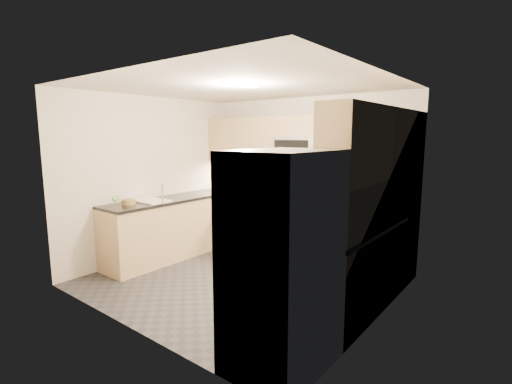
{
  "coord_description": "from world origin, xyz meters",
  "views": [
    {
      "loc": [
        3.05,
        -3.55,
        1.91
      ],
      "look_at": [
        0.0,
        0.35,
        1.15
      ],
      "focal_mm": 26.0,
      "sensor_mm": 36.0,
      "label": 1
    }
  ],
  "objects_px": {
    "gas_range": "(292,229)",
    "microwave": "(298,149)",
    "fruit_basket": "(129,202)",
    "refrigerator": "(283,262)",
    "cutting_board": "(240,192)",
    "utensil_bowl": "(375,204)"
  },
  "relations": [
    {
      "from": "gas_range",
      "to": "microwave",
      "type": "relative_size",
      "value": 1.2
    },
    {
      "from": "microwave",
      "to": "fruit_basket",
      "type": "relative_size",
      "value": 3.94
    },
    {
      "from": "microwave",
      "to": "refrigerator",
      "type": "bearing_deg",
      "value": -60.38
    },
    {
      "from": "refrigerator",
      "to": "cutting_board",
      "type": "xyz_separation_m",
      "value": [
        -2.48,
        2.38,
        0.05
      ]
    },
    {
      "from": "utensil_bowl",
      "to": "cutting_board",
      "type": "xyz_separation_m",
      "value": [
        -2.35,
        0.02,
        -0.06
      ]
    },
    {
      "from": "microwave",
      "to": "fruit_basket",
      "type": "distance_m",
      "value": 2.63
    },
    {
      "from": "gas_range",
      "to": "utensil_bowl",
      "type": "bearing_deg",
      "value": -2.91
    },
    {
      "from": "microwave",
      "to": "fruit_basket",
      "type": "xyz_separation_m",
      "value": [
        -1.56,
        -1.99,
        -0.72
      ]
    },
    {
      "from": "gas_range",
      "to": "refrigerator",
      "type": "distance_m",
      "value": 2.86
    },
    {
      "from": "gas_range",
      "to": "refrigerator",
      "type": "height_order",
      "value": "refrigerator"
    },
    {
      "from": "microwave",
      "to": "cutting_board",
      "type": "relative_size",
      "value": 1.88
    },
    {
      "from": "gas_range",
      "to": "microwave",
      "type": "height_order",
      "value": "microwave"
    },
    {
      "from": "refrigerator",
      "to": "fruit_basket",
      "type": "xyz_separation_m",
      "value": [
        -3.01,
        0.56,
        0.08
      ]
    },
    {
      "from": "gas_range",
      "to": "cutting_board",
      "type": "height_order",
      "value": "cutting_board"
    },
    {
      "from": "gas_range",
      "to": "utensil_bowl",
      "type": "xyz_separation_m",
      "value": [
        1.32,
        -0.07,
        0.55
      ]
    },
    {
      "from": "gas_range",
      "to": "utensil_bowl",
      "type": "distance_m",
      "value": 1.43
    },
    {
      "from": "cutting_board",
      "to": "fruit_basket",
      "type": "relative_size",
      "value": 2.1
    },
    {
      "from": "refrigerator",
      "to": "utensil_bowl",
      "type": "height_order",
      "value": "refrigerator"
    },
    {
      "from": "gas_range",
      "to": "refrigerator",
      "type": "bearing_deg",
      "value": -59.12
    },
    {
      "from": "microwave",
      "to": "cutting_board",
      "type": "bearing_deg",
      "value": -170.77
    },
    {
      "from": "gas_range",
      "to": "utensil_bowl",
      "type": "height_order",
      "value": "utensil_bowl"
    },
    {
      "from": "gas_range",
      "to": "microwave",
      "type": "distance_m",
      "value": 1.25
    }
  ]
}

